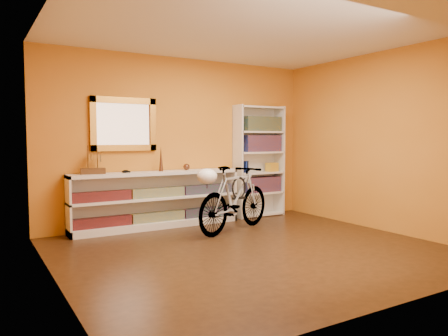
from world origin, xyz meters
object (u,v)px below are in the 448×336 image
bookcase (259,161)px  helmet (207,176)px  bicycle (235,198)px  console_unit (158,200)px

bookcase → helmet: size_ratio=6.91×
bicycle → helmet: (-0.58, -0.23, 0.36)m
console_unit → helmet: bearing=-74.7°
helmet → bookcase: bearing=33.7°
bicycle → helmet: size_ratio=5.93×
helmet → console_unit: bearing=105.3°
console_unit → helmet: (0.28, -1.04, 0.42)m
bookcase → bicycle: 1.40m
console_unit → bookcase: 1.95m
bookcase → helmet: bookcase is taller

